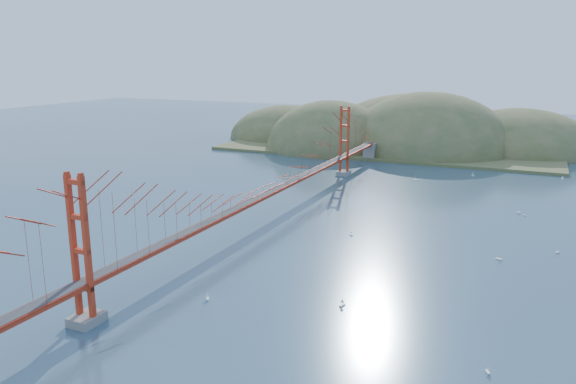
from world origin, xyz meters
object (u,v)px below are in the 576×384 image
at_px(bridge, 265,165).
at_px(sailboat_0, 342,304).
at_px(sailboat_1, 519,212).
at_px(sailboat_2, 499,258).

relative_size(bridge, sailboat_0, 130.81).
xyz_separation_m(sailboat_1, sailboat_0, (-11.73, -35.71, 0.00)).
height_order(bridge, sailboat_2, bridge).
bearing_deg(sailboat_0, sailboat_1, 71.81).
bearing_deg(sailboat_1, sailboat_0, -108.19).
height_order(bridge, sailboat_1, bridge).
bearing_deg(sailboat_1, bridge, -150.01).
bearing_deg(sailboat_2, sailboat_1, 86.98).
relative_size(bridge, sailboat_1, 135.29).
bearing_deg(bridge, sailboat_1, 29.99).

